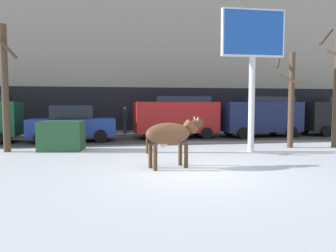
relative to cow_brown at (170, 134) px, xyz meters
name	(u,v)px	position (x,y,z in m)	size (l,w,h in m)	color
ground_plane	(194,172)	(0.55, -0.66, -0.99)	(120.00, 120.00, 0.00)	white
road_strip	(158,139)	(0.55, 7.60, -0.99)	(60.00, 5.60, 0.01)	#423F3F
building_facade	(147,43)	(0.55, 14.15, 5.49)	(44.00, 6.10, 13.00)	#A39989
cow_brown	(170,134)	(0.00, 0.00, 0.00)	(1.93, 0.94, 1.54)	brown
billboard	(253,42)	(3.68, 2.55, 3.32)	(2.52, 0.25, 5.56)	silver
car_blue_sedan	(73,124)	(-3.84, 7.09, -0.09)	(4.31, 2.20, 1.84)	#233D9E
car_red_van	(176,116)	(1.65, 7.94, 0.25)	(4.72, 2.36, 2.32)	red
car_navy_van	(260,115)	(6.63, 7.87, 0.25)	(4.72, 2.36, 2.32)	#19234C
pedestrian_near_billboard	(125,120)	(-1.16, 10.81, -0.11)	(0.36, 0.24, 1.73)	#282833
pedestrian_by_cars	(62,121)	(-5.03, 10.81, -0.11)	(0.36, 0.24, 1.73)	#282833
bare_tree_left_lot	(336,82)	(7.81, 3.13, 1.87)	(1.04, 1.39, 5.45)	#4C3828
bare_tree_right_lot	(290,96)	(5.82, 3.37, 1.23)	(1.02, 1.56, 4.60)	#4C3828
bare_tree_far_back	(5,85)	(-5.91, 3.97, 1.63)	(1.18, 0.87, 4.98)	#4C3828
dumpster	(62,136)	(-3.83, 4.05, -0.39)	(1.70, 1.10, 1.20)	#285633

